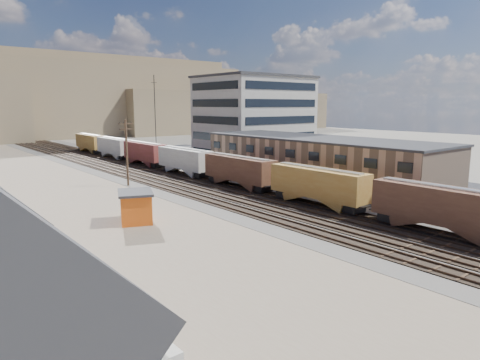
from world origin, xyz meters
TOP-DOWN VIEW (x-y plane):
  - ground at (0.00, 0.00)m, footprint 300.00×300.00m
  - ballast_bed at (0.00, 50.00)m, footprint 18.00×200.00m
  - dirt_yard at (-20.00, 40.00)m, footprint 24.00×180.00m
  - asphalt_lot at (22.00, 35.00)m, footprint 26.00×120.00m
  - rail_tracks at (-0.55, 50.00)m, footprint 11.40×200.00m
  - freight_train at (3.80, 38.00)m, footprint 3.00×119.74m
  - warehouse at (14.98, 25.00)m, footprint 12.40×40.40m
  - office_tower at (27.95, 54.95)m, footprint 22.60×18.60m
  - utility_pole_north at (-8.50, 42.00)m, footprint 2.20×0.32m
  - radio_mast at (6.00, 60.00)m, footprint 1.20×0.16m
  - hills_north at (0.17, 167.92)m, footprint 265.00×80.00m
  - maintenance_shed at (-16.54, 22.44)m, footprint 4.91×5.47m
  - parked_car_blue at (22.13, 55.11)m, footprint 3.50×5.28m
  - parked_car_far at (27.25, 43.62)m, footprint 3.64×5.22m

SIDE VIEW (x-z plane):
  - ground at x=0.00m, z-range 0.00..0.00m
  - dirt_yard at x=-20.00m, z-range 0.00..0.03m
  - asphalt_lot at x=22.00m, z-range 0.00..0.04m
  - ballast_bed at x=0.00m, z-range 0.00..0.06m
  - rail_tracks at x=-0.55m, z-range -0.01..0.23m
  - parked_car_blue at x=22.13m, z-range 0.00..1.35m
  - parked_car_far at x=27.25m, z-range 0.00..1.65m
  - maintenance_shed at x=-16.54m, z-range 0.04..3.33m
  - freight_train at x=3.80m, z-range 0.56..5.02m
  - warehouse at x=14.98m, z-range 0.03..7.28m
  - utility_pole_north at x=-8.50m, z-range 0.30..10.30m
  - radio_mast at x=6.00m, z-range 0.12..18.12m
  - office_tower at x=27.95m, z-range 0.04..18.49m
  - hills_north at x=0.17m, z-range -1.90..30.10m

